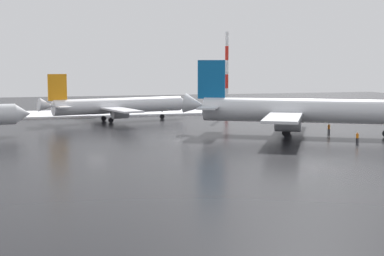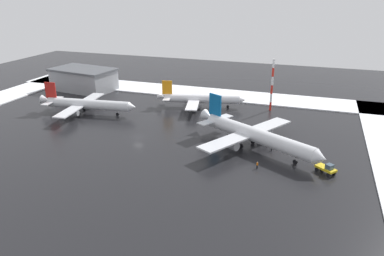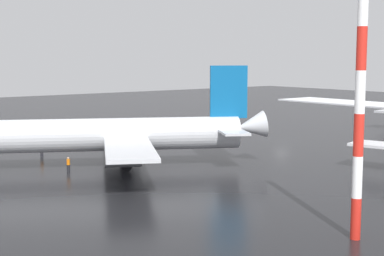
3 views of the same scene
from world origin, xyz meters
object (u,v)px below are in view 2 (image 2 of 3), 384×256
Objects in this scene: pushback_tug at (327,168)px; ground_crew_near_tug at (257,165)px; airplane_parked_starboard at (255,135)px; airplane_far_rear at (86,104)px; cargo_hangar at (84,79)px; airplane_distant_tail at (200,99)px; ground_crew_beside_wing at (272,147)px; antenna_mast at (272,85)px.

ground_crew_near_tug is at bearing -131.58° from pushback_tug.
airplane_far_rear is (57.57, -10.66, -0.53)m from airplane_parked_starboard.
cargo_hangar is (75.97, -36.76, 0.60)m from airplane_parked_starboard.
airplane_parked_starboard is 1.06× the size of airplane_far_rear.
airplane_far_rear is 77.90m from pushback_tug.
airplane_distant_tail is 1.14× the size of cargo_hangar.
airplane_far_rear is at bearing -163.60° from airplane_distant_tail.
ground_crew_beside_wing is (-4.52, 0.12, -2.87)m from airplane_parked_starboard.
antenna_mast is at bearing -173.90° from cargo_hangar.
antenna_mast is 75.65m from cargo_hangar.
airplane_parked_starboard is 2.03× the size of antenna_mast.
antenna_mast is at bearing -3.21° from airplane_distant_tail.
airplane_parked_starboard is 5.35m from ground_crew_beside_wing.
airplane_far_rear reaches higher than cargo_hangar.
airplane_parked_starboard is 84.39m from cargo_hangar.
ground_crew_near_tug is (-2.72, 11.20, -2.87)m from airplane_parked_starboard.
ground_crew_near_tug is 45.93m from antenna_mast.
pushback_tug is 46.91m from antenna_mast.
airplane_far_rear is at bearing 101.83° from ground_crew_near_tug.
airplane_far_rear is 61.89m from antenna_mast.
airplane_distant_tail is 52.09m from cargo_hangar.
ground_crew_near_tug is 92.22m from cargo_hangar.
airplane_distant_tail is at bearing 75.94° from ground_crew_beside_wing.
pushback_tug reaches higher than ground_crew_beside_wing.
ground_crew_beside_wing is at bearing 98.36° from antenna_mast.
airplane_parked_starboard is at bearing 120.29° from ground_crew_beside_wing.
airplane_far_rear is at bearing -161.41° from airplane_parked_starboard.
cargo_hangar is at bearing -2.13° from antenna_mast.
pushback_tug is at bearing -55.49° from airplane_distant_tail.
antenna_mast is at bearing 15.20° from airplane_far_rear.
antenna_mast is (-57.08, -23.29, 5.48)m from airplane_far_rear.
airplane_distant_tail is at bearing 158.51° from airplane_parked_starboard.
ground_crew_beside_wing is 0.06× the size of cargo_hangar.
airplane_far_rear is 63.06m from ground_crew_beside_wing.
cargo_hangar reaches higher than ground_crew_near_tug.
ground_crew_near_tug is 0.06× the size of cargo_hangar.
airplane_parked_starboard reaches higher than ground_crew_near_tug.
airplane_far_rear is 31.95m from cargo_hangar.
antenna_mast is (18.38, -42.50, 7.51)m from pushback_tug.
airplane_parked_starboard is 7.19× the size of pushback_tug.
airplane_far_rear is at bearing -155.76° from pushback_tug.
ground_crew_near_tug is at bearing 94.07° from antenna_mast.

